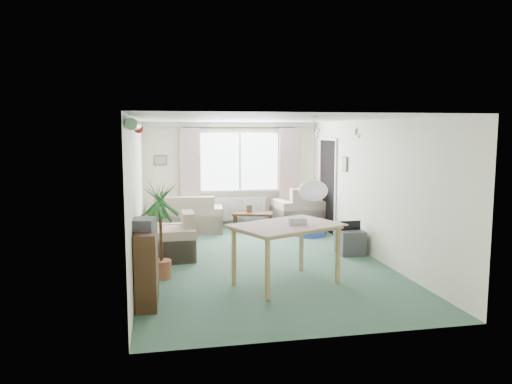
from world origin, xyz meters
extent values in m
plane|color=#325441|center=(0.00, 0.00, 0.00)|extent=(6.50, 6.50, 0.00)
cube|color=white|center=(0.20, 3.23, 1.50)|extent=(1.80, 0.03, 1.30)
cube|color=black|center=(0.20, 3.15, 2.27)|extent=(2.60, 0.03, 0.03)
cube|color=beige|center=(-0.95, 3.13, 1.27)|extent=(0.45, 0.08, 2.00)
cube|color=beige|center=(1.35, 3.13, 1.27)|extent=(0.45, 0.08, 2.00)
cube|color=white|center=(0.20, 3.19, 0.40)|extent=(1.20, 0.10, 0.55)
cube|color=black|center=(1.99, 2.20, 1.00)|extent=(0.03, 0.95, 2.00)
sphere|color=white|center=(0.20, -2.30, 1.48)|extent=(0.36, 0.36, 0.36)
cylinder|color=#196626|center=(-1.92, -2.30, 2.28)|extent=(1.60, 1.60, 0.12)
sphere|color=silver|center=(1.30, 0.90, 2.22)|extent=(0.20, 0.20, 0.20)
sphere|color=silver|center=(1.60, -0.30, 2.22)|extent=(0.20, 0.20, 0.20)
cube|color=brown|center=(-1.60, 3.23, 1.55)|extent=(0.28, 0.03, 0.22)
cube|color=brown|center=(1.98, 1.20, 1.55)|extent=(0.03, 0.24, 0.30)
cube|color=beige|center=(-1.10, 2.75, 0.41)|extent=(1.69, 1.00, 0.81)
cube|color=beige|center=(1.48, 2.73, 0.47)|extent=(1.13, 1.08, 0.94)
cube|color=beige|center=(-1.50, 0.47, 0.40)|extent=(0.87, 0.92, 0.81)
cube|color=black|center=(0.39, 2.63, 0.20)|extent=(0.98, 0.70, 0.40)
cube|color=#4B3327|center=(0.32, 2.64, 0.48)|extent=(0.12, 0.03, 0.16)
cube|color=black|center=(-1.84, -1.80, 0.48)|extent=(0.29, 0.80, 0.97)
cube|color=#3D3D42|center=(-1.87, -1.75, 1.04)|extent=(0.35, 0.40, 0.14)
cylinder|color=#1A4E1D|center=(-1.65, -0.69, 0.74)|extent=(0.72, 0.72, 1.47)
cube|color=tan|center=(0.12, -1.32, 0.43)|extent=(1.63, 1.39, 0.86)
cube|color=#BABAC5|center=(0.27, -1.37, 0.92)|extent=(0.27, 0.21, 0.12)
cube|color=#3C3C42|center=(1.70, 0.15, 0.22)|extent=(0.45, 0.49, 0.44)
cylinder|color=navy|center=(1.47, 1.81, 0.07)|extent=(0.75, 0.75, 0.13)
camera|label=1|loc=(-1.69, -8.14, 2.22)|focal=35.00mm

